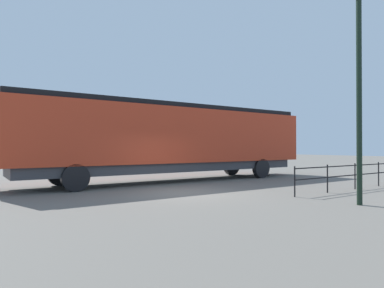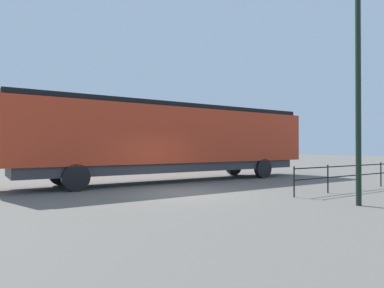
# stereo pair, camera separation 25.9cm
# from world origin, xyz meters

# --- Properties ---
(ground_plane) EXTENTS (120.00, 120.00, 0.00)m
(ground_plane) POSITION_xyz_m (0.00, 0.00, 0.00)
(ground_plane) COLOR #666059
(locomotive) EXTENTS (2.84, 16.26, 3.93)m
(locomotive) POSITION_xyz_m (-3.99, 2.29, 2.22)
(locomotive) COLOR red
(locomotive) RESTS_ON ground_plane
(lamp_post) EXTENTS (0.58, 0.58, 6.89)m
(lamp_post) POSITION_xyz_m (5.33, 2.84, 5.05)
(lamp_post) COLOR black
(lamp_post) RESTS_ON ground_plane
(platform_fence) EXTENTS (0.05, 7.84, 1.09)m
(platform_fence) POSITION_xyz_m (3.13, 6.46, 0.71)
(platform_fence) COLOR black
(platform_fence) RESTS_ON ground_plane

